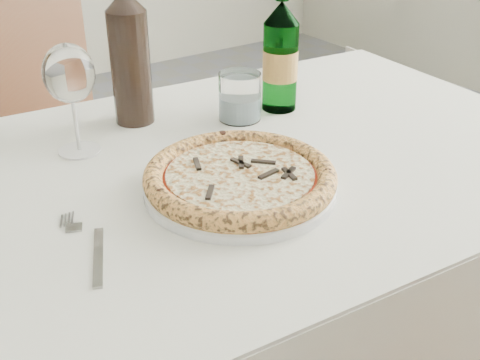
# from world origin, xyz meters

# --- Properties ---
(dining_table) EXTENTS (1.44, 0.92, 0.76)m
(dining_table) POSITION_xyz_m (-0.07, 0.29, 0.66)
(dining_table) COLOR brown
(dining_table) RESTS_ON floor
(chair_far) EXTENTS (0.54, 0.54, 0.93)m
(chair_far) POSITION_xyz_m (-0.05, 1.11, 0.53)
(chair_far) COLOR brown
(chair_far) RESTS_ON floor
(plate) EXTENTS (0.30, 0.30, 0.02)m
(plate) POSITION_xyz_m (-0.07, 0.19, 0.76)
(plate) COLOR white
(plate) RESTS_ON dining_table
(pizza) EXTENTS (0.30, 0.30, 0.03)m
(pizza) POSITION_xyz_m (-0.07, 0.19, 0.78)
(pizza) COLOR gold
(pizza) RESTS_ON plate
(fork) EXTENTS (0.07, 0.19, 0.00)m
(fork) POSITION_xyz_m (-0.33, 0.18, 0.76)
(fork) COLOR gray
(fork) RESTS_ON dining_table
(wine_glass) EXTENTS (0.09, 0.09, 0.20)m
(wine_glass) POSITION_xyz_m (-0.23, 0.47, 0.90)
(wine_glass) COLOR silver
(wine_glass) RESTS_ON dining_table
(tumbler) EXTENTS (0.08, 0.08, 0.09)m
(tumbler) POSITION_xyz_m (0.10, 0.43, 0.80)
(tumbler) COLOR white
(tumbler) RESTS_ON dining_table
(beer_bottle) EXTENTS (0.07, 0.07, 0.28)m
(beer_bottle) POSITION_xyz_m (0.19, 0.43, 0.87)
(beer_bottle) COLOR #308A3F
(beer_bottle) RESTS_ON dining_table
(wine_bottle) EXTENTS (0.08, 0.08, 0.31)m
(wine_bottle) POSITION_xyz_m (-0.08, 0.54, 0.89)
(wine_bottle) COLOR black
(wine_bottle) RESTS_ON dining_table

